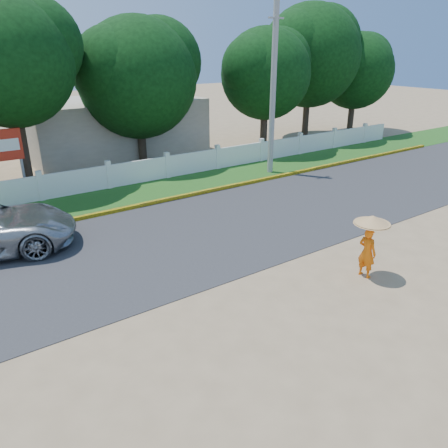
# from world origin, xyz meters

# --- Properties ---
(ground) EXTENTS (120.00, 120.00, 0.00)m
(ground) POSITION_xyz_m (0.00, 0.00, 0.00)
(ground) COLOR #9E8460
(ground) RESTS_ON ground
(road) EXTENTS (60.00, 7.00, 0.02)m
(road) POSITION_xyz_m (0.00, 4.50, 0.01)
(road) COLOR #38383A
(road) RESTS_ON ground
(grass_verge) EXTENTS (60.00, 3.50, 0.03)m
(grass_verge) POSITION_xyz_m (0.00, 9.75, 0.01)
(grass_verge) COLOR #2D601E
(grass_verge) RESTS_ON ground
(curb) EXTENTS (40.00, 0.18, 0.16)m
(curb) POSITION_xyz_m (0.00, 8.05, 0.08)
(curb) COLOR yellow
(curb) RESTS_ON ground
(fence) EXTENTS (40.00, 0.10, 1.10)m
(fence) POSITION_xyz_m (0.00, 11.20, 0.55)
(fence) COLOR silver
(fence) RESTS_ON ground
(building_near) EXTENTS (10.00, 6.00, 3.20)m
(building_near) POSITION_xyz_m (3.00, 18.00, 1.60)
(building_near) COLOR #B7AD99
(building_near) RESTS_ON ground
(utility_pole) EXTENTS (0.28, 0.28, 8.10)m
(utility_pole) POSITION_xyz_m (7.87, 9.09, 4.05)
(utility_pole) COLOR gray
(utility_pole) RESTS_ON ground
(monk_with_parasol) EXTENTS (1.01, 1.01, 1.84)m
(monk_with_parasol) POSITION_xyz_m (2.89, -0.90, 1.20)
(monk_with_parasol) COLOR orange
(monk_with_parasol) RESTS_ON ground
(tree_row) EXTENTS (40.04, 7.60, 8.86)m
(tree_row) POSITION_xyz_m (3.99, 14.33, 4.83)
(tree_row) COLOR #473828
(tree_row) RESTS_ON ground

